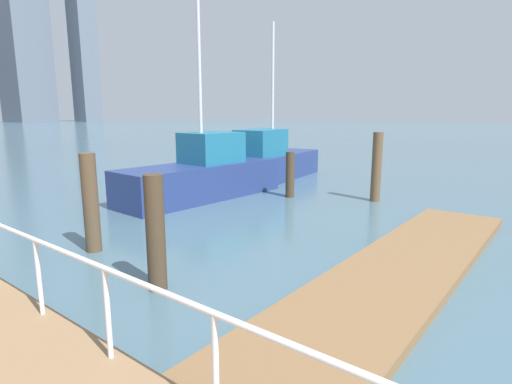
% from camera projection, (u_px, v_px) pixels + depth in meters
% --- Properties ---
extents(ground_plane, '(300.00, 300.00, 0.00)m').
position_uv_depth(ground_plane, '(53.00, 220.00, 11.89)').
color(ground_plane, '#476675').
extents(floating_dock, '(11.01, 2.00, 0.18)m').
position_uv_depth(floating_dock, '(397.00, 273.00, 7.75)').
color(floating_dock, olive).
rests_on(floating_dock, ground_plane).
extents(dock_piling_0, '(0.33, 0.33, 2.06)m').
position_uv_depth(dock_piling_0, '(156.00, 233.00, 7.09)').
color(dock_piling_0, '#473826').
rests_on(dock_piling_0, ground_plane).
extents(dock_piling_1, '(0.34, 0.34, 2.22)m').
position_uv_depth(dock_piling_1, '(91.00, 203.00, 9.07)').
color(dock_piling_1, brown).
rests_on(dock_piling_1, ground_plane).
extents(dock_piling_3, '(0.32, 0.32, 1.68)m').
position_uv_depth(dock_piling_3, '(290.00, 175.00, 15.05)').
color(dock_piling_3, '#473826').
rests_on(dock_piling_3, ground_plane).
extents(dock_piling_4, '(0.34, 0.34, 2.43)m').
position_uv_depth(dock_piling_4, '(377.00, 167.00, 14.29)').
color(dock_piling_4, brown).
rests_on(dock_piling_4, ground_plane).
extents(moored_boat_0, '(7.03, 2.82, 6.99)m').
position_uv_depth(moored_boat_0, '(270.00, 162.00, 18.82)').
color(moored_boat_0, navy).
rests_on(moored_boat_0, ground_plane).
extents(moored_boat_2, '(6.59, 2.27, 7.83)m').
position_uv_depth(moored_boat_2, '(204.00, 174.00, 14.96)').
color(moored_boat_2, navy).
rests_on(moored_boat_2, ground_plane).
extents(skyline_tower_6, '(12.44, 14.09, 58.50)m').
position_uv_depth(skyline_tower_6, '(22.00, 29.00, 129.73)').
color(skyline_tower_6, slate).
rests_on(skyline_tower_6, ground_plane).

